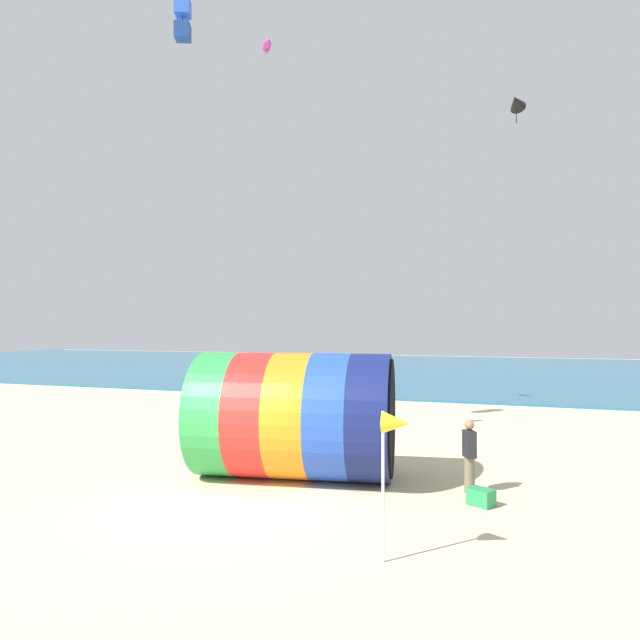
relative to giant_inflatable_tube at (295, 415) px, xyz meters
name	(u,v)px	position (x,y,z in m)	size (l,w,h in m)	color
ground_plane	(217,503)	(-0.85, -2.47, -1.57)	(120.00, 120.00, 0.00)	beige
sea	(438,370)	(-0.85, 35.11, -1.52)	(120.00, 40.00, 0.10)	#236084
giant_inflatable_tube	(295,415)	(0.00, 0.00, 0.00)	(5.29, 3.84, 3.14)	green
kite_handler	(469,456)	(4.25, 0.06, -0.72)	(0.35, 0.42, 1.66)	#726651
kite_magenta_parafoil	(267,46)	(-4.20, 7.58, 13.56)	(0.87, 1.04, 0.53)	#D1339E
kite_blue_box	(183,20)	(-5.08, 2.80, 12.34)	(0.64, 0.64, 1.41)	blue
kite_black_delta	(516,102)	(5.34, 10.08, 11.00)	(0.80, 0.93, 1.23)	black
bystander_near_water	(312,393)	(-3.00, 9.69, -0.67)	(0.24, 0.36, 1.75)	#383D56
beach_flag	(395,429)	(3.41, -4.31, 0.60)	(0.47, 0.36, 2.45)	silver
cooler_box	(481,497)	(4.56, -0.82, -1.39)	(0.52, 0.36, 0.36)	#268C4C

